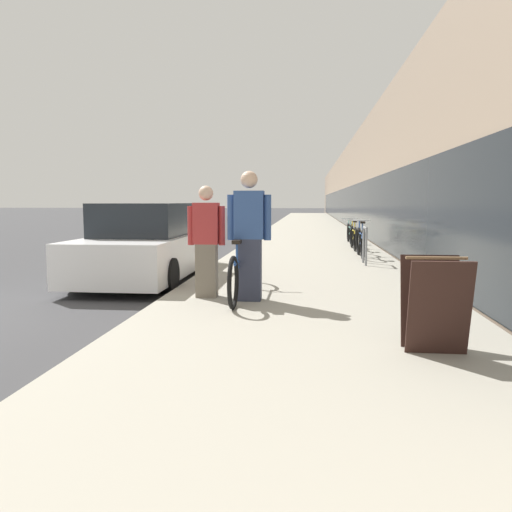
% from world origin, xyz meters
% --- Properties ---
extents(sidewalk_slab, '(4.30, 70.00, 0.13)m').
position_xyz_m(sidewalk_slab, '(5.45, 21.00, 0.07)').
color(sidewalk_slab, '#A39E8E').
rests_on(sidewalk_slab, ground).
extents(storefront_facade, '(10.01, 70.00, 4.79)m').
position_xyz_m(storefront_facade, '(12.62, 29.00, 2.39)').
color(storefront_facade, gray).
rests_on(storefront_facade, ground).
extents(tandem_bicycle, '(0.52, 2.65, 0.89)m').
position_xyz_m(tandem_bicycle, '(4.48, 2.03, 0.51)').
color(tandem_bicycle, black).
rests_on(tandem_bicycle, sidewalk_slab).
extents(person_rider, '(0.62, 0.24, 1.83)m').
position_xyz_m(person_rider, '(4.62, 1.69, 1.05)').
color(person_rider, '#33384C').
rests_on(person_rider, sidewalk_slab).
extents(person_bystander, '(0.55, 0.22, 1.63)m').
position_xyz_m(person_bystander, '(3.96, 1.88, 0.96)').
color(person_bystander, '#756B5B').
rests_on(person_bystander, sidewalk_slab).
extents(bike_rack_hoop, '(0.05, 0.60, 0.84)m').
position_xyz_m(bike_rack_hoop, '(6.71, 6.05, 0.65)').
color(bike_rack_hoop, gray).
rests_on(bike_rack_hoop, sidewalk_slab).
extents(cruiser_bike_nearest, '(0.52, 1.78, 0.93)m').
position_xyz_m(cruiser_bike_nearest, '(6.77, 7.53, 0.52)').
color(cruiser_bike_nearest, black).
rests_on(cruiser_bike_nearest, sidewalk_slab).
extents(cruiser_bike_middle, '(0.52, 1.77, 0.87)m').
position_xyz_m(cruiser_bike_middle, '(6.77, 9.56, 0.50)').
color(cruiser_bike_middle, black).
rests_on(cruiser_bike_middle, sidewalk_slab).
extents(cruiser_bike_farthest, '(0.52, 1.75, 0.83)m').
position_xyz_m(cruiser_bike_farthest, '(6.84, 11.86, 0.49)').
color(cruiser_bike_farthest, black).
rests_on(cruiser_bike_farthest, sidewalk_slab).
extents(sandwich_board_sign, '(0.56, 0.56, 0.90)m').
position_xyz_m(sandwich_board_sign, '(6.64, -0.53, 0.58)').
color(sandwich_board_sign, '#331E19').
rests_on(sandwich_board_sign, sidewalk_slab).
extents(parked_sedan_curbside, '(1.84, 4.23, 1.50)m').
position_xyz_m(parked_sedan_curbside, '(2.32, 4.06, 0.68)').
color(parked_sedan_curbside, white).
rests_on(parked_sedan_curbside, ground).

